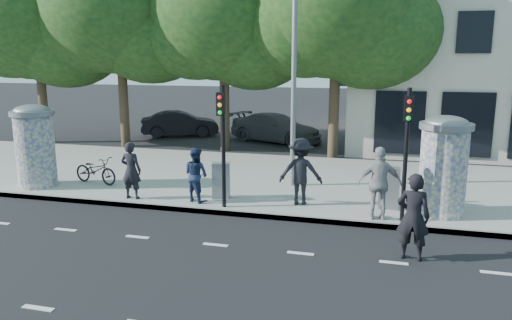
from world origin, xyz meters
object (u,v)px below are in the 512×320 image
(cabinet_left, at_px, (221,181))
(car_right, at_px, (276,128))
(ped_d, at_px, (301,172))
(ad_column_left, at_px, (35,144))
(man_road, at_px, (413,217))
(ped_e, at_px, (379,183))
(car_mid, at_px, (180,124))
(street_lamp, at_px, (294,40))
(bicycle, at_px, (96,170))
(ad_column_right, at_px, (444,163))
(ped_c, at_px, (196,175))
(traffic_pole_near, at_px, (223,134))
(cabinet_right, at_px, (389,188))
(traffic_pole_far, at_px, (407,141))
(ped_b, at_px, (131,170))

(cabinet_left, xyz_separation_m, car_right, (-0.81, 11.05, 0.03))
(ped_d, bearing_deg, ad_column_left, -2.86)
(man_road, height_order, car_right, man_road)
(ped_e, distance_m, car_right, 13.04)
(man_road, bearing_deg, cabinet_left, -22.73)
(ad_column_left, xyz_separation_m, cabinet_left, (6.24, 0.17, -0.85))
(ped_e, xyz_separation_m, car_mid, (-10.83, 12.30, -0.42))
(street_lamp, distance_m, car_right, 10.29)
(bicycle, bearing_deg, ad_column_right, -80.69)
(ped_c, distance_m, car_mid, 13.24)
(ad_column_right, bearing_deg, cabinet_left, -179.68)
(traffic_pole_near, relative_size, car_right, 0.69)
(ped_c, xyz_separation_m, ped_e, (5.16, -0.33, 0.16))
(ad_column_left, distance_m, car_mid, 11.68)
(man_road, height_order, bicycle, man_road)
(street_lamp, bearing_deg, ped_d, -72.60)
(car_right, bearing_deg, ad_column_left, 175.36)
(bicycle, bearing_deg, car_mid, 21.08)
(bicycle, bearing_deg, cabinet_left, -85.07)
(ad_column_left, distance_m, cabinet_right, 11.10)
(ad_column_left, bearing_deg, ped_d, 1.12)
(ped_e, height_order, cabinet_right, ped_e)
(man_road, bearing_deg, ad_column_left, -7.28)
(ad_column_left, bearing_deg, traffic_pole_far, -3.55)
(bicycle, bearing_deg, ped_c, -92.79)
(ad_column_left, bearing_deg, cabinet_left, 1.52)
(man_road, relative_size, car_right, 0.39)
(ped_e, distance_m, cabinet_right, 1.16)
(traffic_pole_near, bearing_deg, cabinet_right, 14.19)
(ad_column_right, height_order, ped_e, ad_column_right)
(ped_d, distance_m, cabinet_left, 2.41)
(car_mid, bearing_deg, ad_column_left, 155.51)
(man_road, xyz_separation_m, bicycle, (-9.89, 3.53, -0.35))
(traffic_pole_near, xyz_separation_m, cabinet_left, (-0.36, 0.87, -1.55))
(ad_column_right, bearing_deg, cabinet_right, 170.68)
(ped_c, relative_size, car_right, 0.32)
(traffic_pole_far, bearing_deg, ad_column_right, 42.21)
(car_mid, bearing_deg, street_lamp, -164.47)
(man_road, bearing_deg, traffic_pole_near, -16.43)
(ped_b, bearing_deg, ped_e, 178.67)
(traffic_pole_near, bearing_deg, car_mid, 118.22)
(cabinet_left, bearing_deg, ad_column_left, 167.65)
(traffic_pole_far, height_order, man_road, traffic_pole_far)
(ped_e, xyz_separation_m, bicycle, (-9.14, 1.41, -0.50))
(cabinet_left, xyz_separation_m, car_mid, (-6.27, 11.48, -0.00))
(traffic_pole_near, bearing_deg, ped_e, 0.78)
(traffic_pole_near, xyz_separation_m, car_right, (-1.17, 11.93, -1.52))
(car_mid, bearing_deg, traffic_pole_far, -161.86)
(ped_b, bearing_deg, ad_column_right, -175.60)
(ped_c, height_order, cabinet_right, ped_c)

